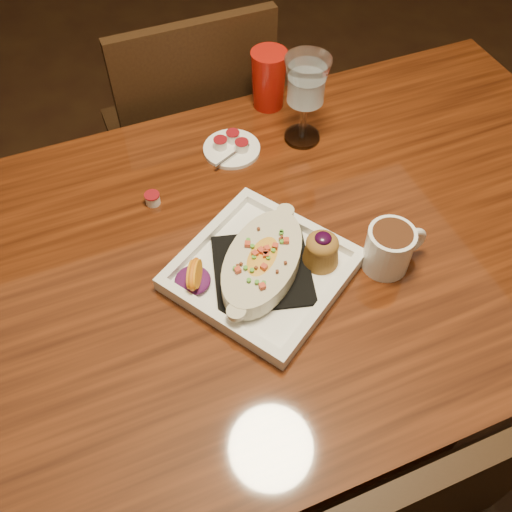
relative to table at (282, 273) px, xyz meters
name	(u,v)px	position (x,y,z in m)	size (l,w,h in m)	color
floor	(274,402)	(0.00, 0.00, -0.65)	(7.00, 7.00, 0.00)	black
table	(282,273)	(0.00, 0.00, 0.00)	(1.50, 0.90, 0.75)	maroon
chair_far	(191,138)	(0.00, 0.63, -0.15)	(0.42, 0.42, 0.93)	black
plate	(266,265)	(-0.06, -0.05, 0.13)	(0.38, 0.38, 0.08)	white
coffee_mug	(390,247)	(0.16, -0.12, 0.15)	(0.12, 0.09, 0.09)	white
goblet	(306,86)	(0.16, 0.26, 0.24)	(0.10, 0.10, 0.20)	silver
saucer	(232,147)	(0.00, 0.28, 0.11)	(0.12, 0.12, 0.08)	white
creamer_loose	(153,199)	(-0.20, 0.20, 0.11)	(0.03, 0.03, 0.02)	white
red_tumbler	(269,80)	(0.14, 0.40, 0.17)	(0.08, 0.08, 0.14)	#AC140C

